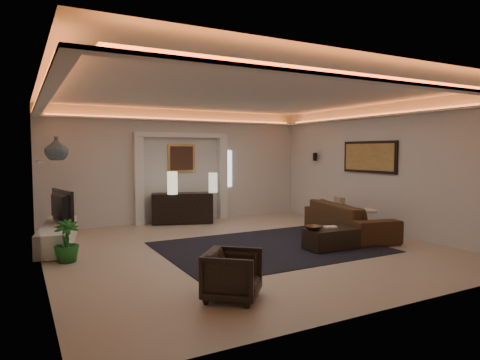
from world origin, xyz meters
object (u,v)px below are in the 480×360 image
sofa (348,219)px  console (183,208)px  coffee_table (331,238)px  armchair (233,275)px

sofa → console: bearing=52.3°
console → sofa: 4.10m
coffee_table → armchair: bearing=-149.4°
sofa → armchair: bearing=131.4°
coffee_table → armchair: (-2.84, -1.49, 0.10)m
sofa → coffee_table: 1.45m
armchair → sofa: bearing=-19.6°
console → sofa: (2.67, -3.11, -0.04)m
coffee_table → console: bearing=113.7°
sofa → coffee_table: size_ratio=2.51×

